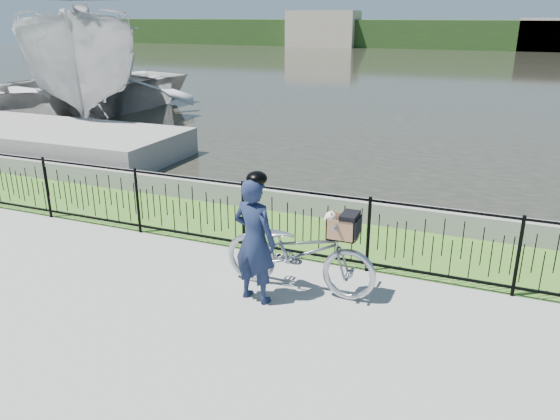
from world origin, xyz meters
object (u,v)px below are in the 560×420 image
at_px(dock, 15,137).
at_px(cyclist, 254,239).
at_px(boat_far, 73,88).
at_px(bicycle_rig, 300,251).
at_px(boat_near, 85,61).

bearing_deg(dock, cyclist, -28.25).
bearing_deg(dock, boat_far, 115.49).
xyz_separation_m(bicycle_rig, cyclist, (-0.45, -0.48, 0.30)).
bearing_deg(boat_far, cyclist, -40.37).
bearing_deg(boat_far, dock, -64.51).
bearing_deg(boat_far, boat_near, -28.00).
distance_m(bicycle_rig, boat_far, 16.20).
relative_size(cyclist, boat_far, 0.17).
bearing_deg(boat_near, dock, -75.79).
bearing_deg(cyclist, boat_far, 139.63).
distance_m(dock, bicycle_rig, 11.35).
height_order(bicycle_rig, boat_far, boat_far).
bearing_deg(cyclist, bicycle_rig, 46.75).
bearing_deg(bicycle_rig, dock, 154.93).
xyz_separation_m(bicycle_rig, boat_near, (-11.41, 9.27, 1.46)).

